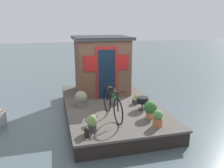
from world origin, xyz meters
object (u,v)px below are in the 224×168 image
object	(u,v)px
houseboat_cabin	(101,64)
potted_plant_geranium	(92,123)
potted_plant_sage	(150,109)
mooring_bollard	(87,132)
potted_plant_succulent	(115,96)
potted_plant_fern	(136,99)
potted_plant_basil	(81,98)
charcoal_grill	(142,101)
bicycle	(112,104)
potted_plant_mint	(158,118)

from	to	relation	value
houseboat_cabin	potted_plant_geranium	bearing A→B (deg)	164.00
potted_plant_sage	mooring_bollard	size ratio (longest dim) A/B	1.91
houseboat_cabin	mooring_bollard	xyz separation A→B (m)	(-3.52, 1.11, -0.92)
potted_plant_succulent	potted_plant_fern	xyz separation A→B (m)	(-0.09, -0.69, -0.12)
potted_plant_basil	potted_plant_fern	bearing A→B (deg)	-97.98
potted_plant_succulent	potted_plant_basil	xyz separation A→B (m)	(0.16, 1.07, -0.02)
potted_plant_succulent	potted_plant_basil	distance (m)	1.08
potted_plant_succulent	charcoal_grill	xyz separation A→B (m)	(-0.62, -0.71, 0.00)
potted_plant_basil	potted_plant_sage	xyz separation A→B (m)	(-1.43, -1.75, 0.01)
houseboat_cabin	bicycle	distance (m)	2.62
potted_plant_fern	potted_plant_sage	bearing A→B (deg)	179.80
potted_plant_fern	potted_plant_geranium	size ratio (longest dim) A/B	0.78
potted_plant_fern	potted_plant_succulent	bearing A→B (deg)	82.72
potted_plant_fern	potted_plant_basil	bearing A→B (deg)	82.02
potted_plant_fern	charcoal_grill	world-z (taller)	charcoal_grill
charcoal_grill	mooring_bollard	world-z (taller)	charcoal_grill
houseboat_cabin	potted_plant_geranium	xyz separation A→B (m)	(-3.25, 0.93, -0.83)
potted_plant_succulent	houseboat_cabin	bearing A→B (deg)	3.35
houseboat_cabin	potted_plant_mint	bearing A→B (deg)	-167.82
bicycle	potted_plant_geranium	world-z (taller)	bicycle
charcoal_grill	potted_plant_fern	bearing A→B (deg)	2.76
bicycle	charcoal_grill	xyz separation A→B (m)	(0.36, -1.05, -0.11)
houseboat_cabin	charcoal_grill	distance (m)	2.44
potted_plant_mint	potted_plant_basil	world-z (taller)	potted_plant_basil
houseboat_cabin	bicycle	xyz separation A→B (m)	(-2.52, 0.24, -0.66)
bicycle	potted_plant_sage	bearing A→B (deg)	-106.18
potted_plant_fern	charcoal_grill	xyz separation A→B (m)	(-0.53, -0.03, 0.12)
potted_plant_succulent	potted_plant_geranium	xyz separation A→B (m)	(-1.70, 1.02, -0.06)
mooring_bollard	potted_plant_sage	bearing A→B (deg)	-69.48
potted_plant_mint	potted_plant_sage	size ratio (longest dim) A/B	0.90
houseboat_cabin	potted_plant_succulent	distance (m)	1.73
potted_plant_succulent	potted_plant_sage	xyz separation A→B (m)	(-1.27, -0.68, -0.01)
potted_plant_basil	potted_plant_fern	size ratio (longest dim) A/B	1.45
potted_plant_basil	potted_plant_sage	world-z (taller)	potted_plant_basil
houseboat_cabin	potted_plant_basil	size ratio (longest dim) A/B	4.30
bicycle	potted_plant_succulent	distance (m)	1.04
potted_plant_basil	potted_plant_sage	bearing A→B (deg)	-129.23
houseboat_cabin	potted_plant_succulent	bearing A→B (deg)	-176.65
bicycle	potted_plant_basil	bearing A→B (deg)	32.84
houseboat_cabin	potted_plant_geranium	distance (m)	3.48
mooring_bollard	potted_plant_basil	bearing A→B (deg)	-3.58
charcoal_grill	potted_plant_sage	bearing A→B (deg)	177.40
houseboat_cabin	charcoal_grill	world-z (taller)	houseboat_cabin
potted_plant_fern	potted_plant_sage	distance (m)	1.19
bicycle	potted_plant_geranium	size ratio (longest dim) A/B	3.94
potted_plant_fern	houseboat_cabin	bearing A→B (deg)	25.37
potted_plant_sage	charcoal_grill	world-z (taller)	potted_plant_sage
bicycle	potted_plant_sage	world-z (taller)	bicycle
potted_plant_geranium	mooring_bollard	size ratio (longest dim) A/B	1.70
potted_plant_fern	potted_plant_geranium	world-z (taller)	potted_plant_geranium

